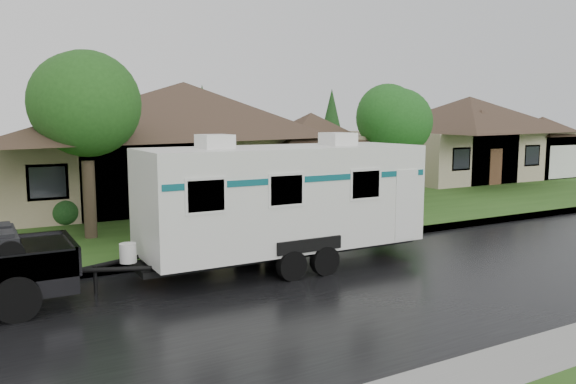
{
  "coord_description": "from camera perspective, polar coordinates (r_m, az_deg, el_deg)",
  "views": [
    {
      "loc": [
        -7.15,
        -12.44,
        4.0
      ],
      "look_at": [
        1.02,
        2.0,
        1.82
      ],
      "focal_mm": 35.0,
      "sensor_mm": 36.0,
      "label": 1
    }
  ],
  "objects": [
    {
      "name": "shrub_row",
      "position": [
        23.83,
        -6.61,
        -0.65
      ],
      "size": [
        13.6,
        1.0,
        1.0
      ],
      "color": "#143814",
      "rests_on": "lawn"
    },
    {
      "name": "lawn",
      "position": [
        28.63,
        -14.75,
        -0.64
      ],
      "size": [
        140.0,
        26.0,
        0.15
      ],
      "primitive_type": "cube",
      "color": "#2B5119",
      "rests_on": "ground"
    },
    {
      "name": "tree_right_green",
      "position": [
        27.51,
        10.92,
        7.15
      ],
      "size": [
        3.27,
        3.27,
        5.41
      ],
      "color": "#382B1E",
      "rests_on": "lawn"
    },
    {
      "name": "travel_trailer",
      "position": [
        15.05,
        -0.44,
        -0.49
      ],
      "size": [
        8.04,
        2.82,
        3.61
      ],
      "color": "white",
      "rests_on": "ground"
    },
    {
      "name": "road",
      "position": [
        13.27,
        4.74,
        -10.07
      ],
      "size": [
        140.0,
        8.0,
        0.01
      ],
      "primitive_type": "cube",
      "color": "black",
      "rests_on": "ground"
    },
    {
      "name": "house_neighbor",
      "position": [
        39.79,
        18.29,
        6.14
      ],
      "size": [
        15.12,
        9.72,
        6.45
      ],
      "color": "tan",
      "rests_on": "lawn"
    },
    {
      "name": "ground",
      "position": [
        14.9,
        0.37,
        -8.09
      ],
      "size": [
        140.0,
        140.0,
        0.0
      ],
      "primitive_type": "plane",
      "color": "#2B5119",
      "rests_on": "ground"
    },
    {
      "name": "curb",
      "position": [
        16.8,
        -3.47,
        -6.04
      ],
      "size": [
        140.0,
        0.5,
        0.15
      ],
      "primitive_type": "cube",
      "color": "gray",
      "rests_on": "ground"
    },
    {
      "name": "house_main",
      "position": [
        27.93,
        -9.8,
        6.54
      ],
      "size": [
        19.44,
        10.8,
        6.9
      ],
      "color": "gray",
      "rests_on": "lawn"
    },
    {
      "name": "tree_left_green",
      "position": [
        19.05,
        -19.88,
        7.43
      ],
      "size": [
        3.47,
        3.47,
        5.74
      ],
      "color": "#382B1E",
      "rests_on": "lawn"
    }
  ]
}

